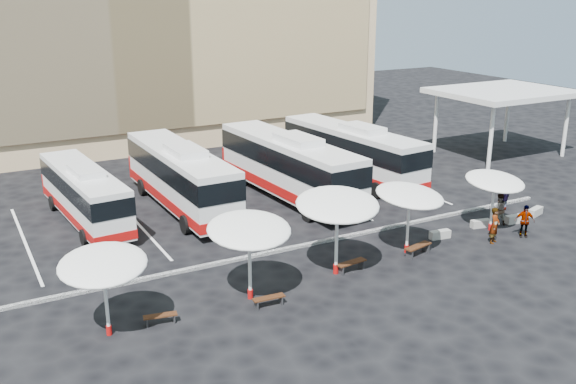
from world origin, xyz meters
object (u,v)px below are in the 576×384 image
bus_1 (180,175)px  conc_bench_0 (440,234)px  sunshade_0 (103,265)px  passenger_2 (524,221)px  conc_bench_2 (515,219)px  sunshade_2 (337,205)px  conc_bench_1 (481,224)px  bus_2 (289,165)px  sunshade_4 (495,181)px  conc_bench_3 (535,212)px  sunshade_3 (410,196)px  wood_bench_0 (160,317)px  bus_0 (84,193)px  bus_3 (351,151)px  passenger_0 (495,225)px  passenger_1 (499,209)px  sunshade_1 (249,230)px  wood_bench_2 (351,264)px  wood_bench_3 (418,248)px  wood_bench_1 (269,299)px  passenger_3 (504,195)px

bus_1 → conc_bench_0: bearing=-48.3°
sunshade_0 → passenger_2: 22.09m
conc_bench_0 → conc_bench_2: conc_bench_2 is taller
sunshade_2 → conc_bench_1: 10.94m
sunshade_0 → conc_bench_1: bearing=5.1°
bus_2 → conc_bench_2: bearing=-51.6°
sunshade_4 → conc_bench_3: size_ratio=2.80×
sunshade_3 → wood_bench_0: bearing=-175.1°
sunshade_3 → conc_bench_2: bearing=3.2°
bus_0 → sunshade_3: bearing=-47.2°
bus_3 → passenger_0: 13.40m
bus_0 → conc_bench_2: (21.37, -11.86, -1.51)m
wood_bench_0 → conc_bench_0: (15.93, 1.80, -0.10)m
bus_3 → sunshade_3: (-4.83, -12.24, 0.95)m
bus_0 → passenger_1: size_ratio=5.87×
sunshade_1 → wood_bench_2: (5.36, 0.25, -2.77)m
sunshade_0 → sunshade_1: bearing=1.6°
wood_bench_0 → wood_bench_2: 9.45m
bus_2 → conc_bench_0: size_ratio=11.60×
wood_bench_3 → sunshade_3: bearing=118.5°
bus_1 → wood_bench_2: (3.89, -12.58, -1.69)m
sunshade_3 → passenger_2: sunshade_3 is taller
conc_bench_0 → passenger_1: 4.33m
sunshade_0 → sunshade_3: 15.18m
sunshade_3 → sunshade_4: size_ratio=1.34×
bus_1 → sunshade_3: 14.26m
conc_bench_0 → conc_bench_3: conc_bench_3 is taller
conc_bench_1 → bus_1: bearing=140.5°
conc_bench_0 → wood_bench_1: bearing=-167.7°
passenger_3 → sunshade_1: bearing=-8.0°
bus_2 → sunshade_0: (-14.23, -11.72, 0.78)m
bus_0 → wood_bench_1: bus_0 is taller
wood_bench_3 → conc_bench_3: (9.87, 1.33, -0.16)m
conc_bench_3 → wood_bench_3: bearing=-172.3°
sunshade_0 → wood_bench_1: (6.43, -0.86, -2.60)m
sunshade_3 → conc_bench_3: size_ratio=3.75×
wood_bench_3 → sunshade_1: bearing=-178.3°
conc_bench_2 → conc_bench_3: (2.00, 0.34, -0.00)m
sunshade_3 → passenger_3: (9.20, 2.40, -2.07)m
bus_2 → bus_0: bearing=169.7°
sunshade_3 → passenger_3: 9.73m
conc_bench_1 → conc_bench_3: conc_bench_3 is taller
bus_2 → passenger_2: 14.37m
bus_0 → bus_1: bus_1 is taller
sunshade_2 → conc_bench_2: 13.06m
wood_bench_1 → passenger_2: size_ratio=0.79×
wood_bench_2 → conc_bench_1: 9.74m
passenger_2 → bus_0: bearing=-179.9°
passenger_0 → wood_bench_1: bearing=155.5°
bus_0 → conc_bench_0: size_ratio=9.40×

